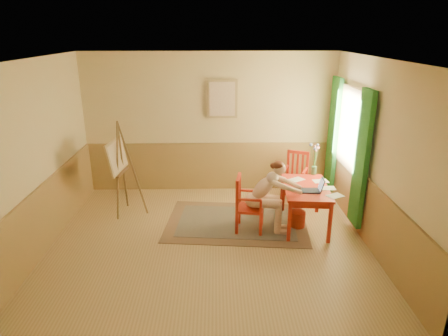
{
  "coord_description": "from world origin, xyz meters",
  "views": [
    {
      "loc": [
        0.12,
        -5.44,
        3.16
      ],
      "look_at": [
        0.25,
        0.55,
        1.05
      ],
      "focal_mm": 31.33,
      "sensor_mm": 36.0,
      "label": 1
    }
  ],
  "objects_px": {
    "figure": "(268,193)",
    "easel": "(119,160)",
    "chair_back": "(295,177)",
    "table": "(306,192)",
    "laptop": "(314,189)",
    "chair_left": "(247,204)"
  },
  "relations": [
    {
      "from": "easel",
      "to": "figure",
      "type": "bearing_deg",
      "value": -16.66
    },
    {
      "from": "chair_back",
      "to": "figure",
      "type": "relative_size",
      "value": 0.78
    },
    {
      "from": "table",
      "to": "easel",
      "type": "height_order",
      "value": "easel"
    },
    {
      "from": "table",
      "to": "chair_back",
      "type": "bearing_deg",
      "value": 87.54
    },
    {
      "from": "chair_back",
      "to": "easel",
      "type": "bearing_deg",
      "value": -171.06
    },
    {
      "from": "chair_left",
      "to": "chair_back",
      "type": "distance_m",
      "value": 1.61
    },
    {
      "from": "chair_left",
      "to": "figure",
      "type": "height_order",
      "value": "figure"
    },
    {
      "from": "table",
      "to": "laptop",
      "type": "distance_m",
      "value": 0.25
    },
    {
      "from": "table",
      "to": "laptop",
      "type": "xyz_separation_m",
      "value": [
        0.08,
        -0.19,
        0.13
      ]
    },
    {
      "from": "table",
      "to": "laptop",
      "type": "bearing_deg",
      "value": -68.61
    },
    {
      "from": "table",
      "to": "figure",
      "type": "bearing_deg",
      "value": -165.36
    },
    {
      "from": "table",
      "to": "figure",
      "type": "height_order",
      "value": "figure"
    },
    {
      "from": "chair_back",
      "to": "laptop",
      "type": "xyz_separation_m",
      "value": [
        0.03,
        -1.29,
        0.28
      ]
    },
    {
      "from": "chair_back",
      "to": "laptop",
      "type": "height_order",
      "value": "chair_back"
    },
    {
      "from": "table",
      "to": "chair_back",
      "type": "relative_size",
      "value": 1.3
    },
    {
      "from": "figure",
      "to": "easel",
      "type": "bearing_deg",
      "value": 163.34
    },
    {
      "from": "figure",
      "to": "easel",
      "type": "height_order",
      "value": "easel"
    },
    {
      "from": "figure",
      "to": "laptop",
      "type": "xyz_separation_m",
      "value": [
        0.73,
        -0.02,
        0.08
      ]
    },
    {
      "from": "table",
      "to": "easel",
      "type": "distance_m",
      "value": 3.28
    },
    {
      "from": "table",
      "to": "chair_left",
      "type": "relative_size",
      "value": 1.32
    },
    {
      "from": "laptop",
      "to": "easel",
      "type": "bearing_deg",
      "value": 166.58
    },
    {
      "from": "laptop",
      "to": "easel",
      "type": "distance_m",
      "value": 3.38
    }
  ]
}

